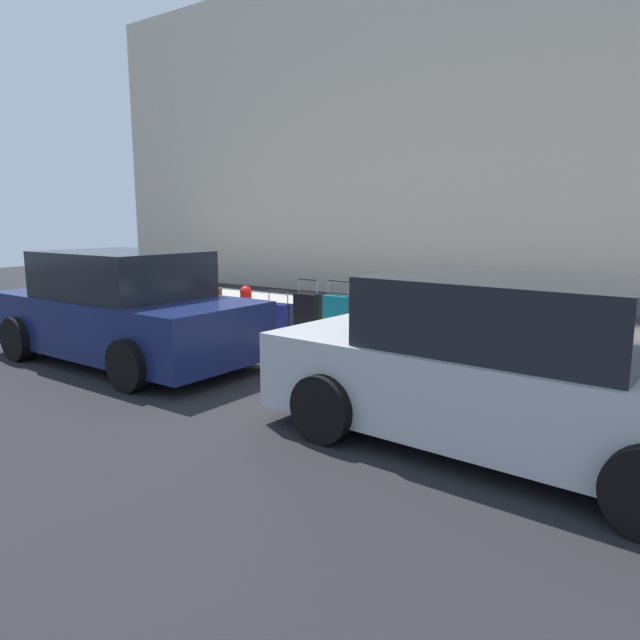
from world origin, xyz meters
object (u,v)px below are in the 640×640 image
at_px(suitcase_navy_7, 278,319).
at_px(suitcase_navy_0, 530,342).
at_px(suitcase_red_4, 369,321).
at_px(suitcase_black_6, 308,315).
at_px(fire_hydrant, 246,306).
at_px(parked_car_navy_1, 124,311).
at_px(suitcase_silver_1, 479,339).
at_px(suitcase_maroon_3, 402,326).
at_px(parked_car_silver_0, 507,368).
at_px(bollard_post, 218,307).
at_px(suitcase_olive_2, 438,338).
at_px(suitcase_teal_5, 338,319).

bearing_deg(suitcase_navy_7, suitcase_navy_0, -178.25).
height_order(suitcase_red_4, suitcase_black_6, suitcase_red_4).
height_order(fire_hydrant, parked_car_navy_1, parked_car_navy_1).
distance_m(suitcase_red_4, suitcase_navy_7, 1.74).
bearing_deg(suitcase_silver_1, suitcase_navy_7, -0.35).
height_order(suitcase_maroon_3, suitcase_black_6, suitcase_black_6).
bearing_deg(suitcase_silver_1, suitcase_maroon_3, -3.01).
bearing_deg(parked_car_navy_1, suitcase_silver_1, -152.67).
relative_size(suitcase_black_6, fire_hydrant, 1.27).
bearing_deg(suitcase_navy_7, suitcase_maroon_3, -178.97).
bearing_deg(suitcase_silver_1, parked_car_silver_0, 115.04).
relative_size(suitcase_navy_0, suitcase_navy_7, 1.35).
xyz_separation_m(suitcase_black_6, suitcase_navy_7, (0.57, 0.06, -0.10)).
relative_size(suitcase_maroon_3, bollard_post, 1.15).
distance_m(bollard_post, parked_car_navy_1, 2.23).
height_order(suitcase_navy_0, suitcase_olive_2, suitcase_navy_0).
distance_m(suitcase_teal_5, suitcase_black_6, 0.59).
xyz_separation_m(suitcase_navy_0, suitcase_navy_7, (4.06, 0.12, -0.08)).
relative_size(suitcase_navy_0, suitcase_silver_1, 1.01).
height_order(suitcase_olive_2, parked_car_navy_1, parked_car_navy_1).
bearing_deg(suitcase_maroon_3, suitcase_red_4, 0.07).
distance_m(suitcase_silver_1, parked_car_silver_0, 2.53).
distance_m(fire_hydrant, bollard_post, 0.55).
bearing_deg(suitcase_maroon_3, suitcase_teal_5, -1.05).
bearing_deg(parked_car_navy_1, suitcase_maroon_3, -144.13).
bearing_deg(suitcase_maroon_3, suitcase_silver_1, 176.99).
xyz_separation_m(suitcase_olive_2, suitcase_black_6, (2.27, -0.04, 0.10)).
height_order(suitcase_maroon_3, suitcase_red_4, suitcase_red_4).
bearing_deg(fire_hydrant, suitcase_teal_5, -179.55).
bearing_deg(fire_hydrant, suitcase_silver_1, 179.09).
relative_size(suitcase_navy_0, parked_car_navy_1, 0.23).
distance_m(suitcase_silver_1, suitcase_teal_5, 2.29).
bearing_deg(suitcase_black_6, parked_car_navy_1, 56.89).
bearing_deg(suitcase_navy_7, suitcase_silver_1, 179.65).
bearing_deg(bollard_post, suitcase_silver_1, -178.99).
height_order(suitcase_black_6, fire_hydrant, suitcase_black_6).
bearing_deg(parked_car_silver_0, suitcase_navy_0, -79.57).
distance_m(suitcase_olive_2, suitcase_black_6, 2.28).
xyz_separation_m(suitcase_teal_5, suitcase_navy_7, (1.16, 0.06, -0.11)).
height_order(suitcase_silver_1, fire_hydrant, suitcase_silver_1).
xyz_separation_m(suitcase_olive_2, bollard_post, (4.13, 0.12, 0.08)).
bearing_deg(suitcase_black_6, suitcase_navy_0, -178.88).
xyz_separation_m(suitcase_maroon_3, parked_car_silver_0, (-2.24, 2.34, 0.21)).
relative_size(suitcase_navy_7, bollard_post, 1.05).
bearing_deg(parked_car_navy_1, parked_car_silver_0, -180.00).
height_order(suitcase_navy_0, fire_hydrant, suitcase_navy_0).
bearing_deg(suitcase_navy_7, suitcase_olive_2, -179.68).
distance_m(suitcase_silver_1, suitcase_red_4, 1.72).
xyz_separation_m(bollard_post, parked_car_silver_0, (-5.80, 2.20, 0.24)).
bearing_deg(suitcase_red_4, suitcase_olive_2, 178.75).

